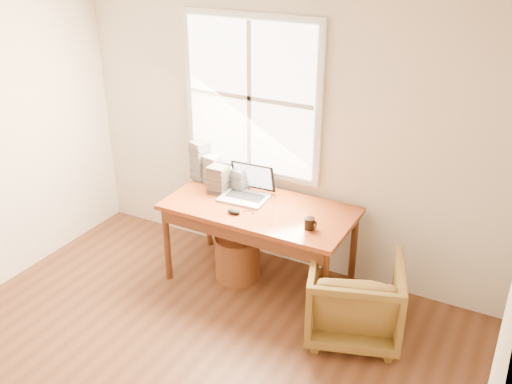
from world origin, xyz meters
TOP-DOWN VIEW (x-y plane):
  - room_shell at (-0.02, 0.16)m, footprint 4.04×4.54m
  - desk at (0.00, 1.80)m, footprint 1.60×0.80m
  - armchair at (0.97, 1.52)m, footprint 0.88×0.89m
  - wicker_stool at (-0.21, 1.77)m, footprint 0.50×0.50m
  - laptop at (-0.18, 1.85)m, footprint 0.43×0.45m
  - mouse at (-0.13, 1.59)m, footprint 0.12×0.08m
  - coffee_mug at (0.52, 1.65)m, footprint 0.08×0.08m
  - cd_stack_a at (-0.61, 2.03)m, footprint 0.15×0.14m
  - cd_stack_b at (-0.46, 1.89)m, footprint 0.16×0.14m
  - cd_stack_c at (-0.75, 2.05)m, footprint 0.20×0.19m
  - cd_stack_d at (-0.32, 2.02)m, footprint 0.18×0.16m

SIDE VIEW (x-z plane):
  - wicker_stool at x=-0.21m, z-range 0.00..0.40m
  - armchair at x=0.97m, z-range 0.00..0.65m
  - desk at x=0.00m, z-range 0.71..0.75m
  - mouse at x=-0.13m, z-range 0.75..0.79m
  - coffee_mug at x=0.52m, z-range 0.75..0.84m
  - cd_stack_d at x=-0.32m, z-range 0.75..0.95m
  - cd_stack_b at x=-0.46m, z-range 0.75..0.99m
  - cd_stack_a at x=-0.61m, z-range 0.75..1.01m
  - laptop at x=-0.18m, z-range 0.75..1.05m
  - cd_stack_c at x=-0.75m, z-range 0.75..1.11m
  - room_shell at x=-0.02m, z-range 0.00..2.64m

